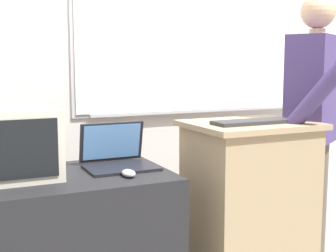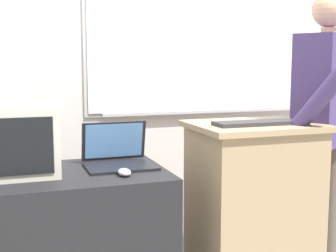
{
  "view_description": "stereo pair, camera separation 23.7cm",
  "coord_description": "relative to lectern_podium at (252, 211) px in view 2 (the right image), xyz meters",
  "views": [
    {
      "loc": [
        -1.18,
        -1.75,
        1.29
      ],
      "look_at": [
        -0.18,
        0.38,
        0.97
      ],
      "focal_mm": 50.0,
      "sensor_mm": 36.0,
      "label": 1
    },
    {
      "loc": [
        -0.96,
        -1.84,
        1.29
      ],
      "look_at": [
        -0.18,
        0.38,
        0.97
      ],
      "focal_mm": 50.0,
      "sensor_mm": 36.0,
      "label": 2
    }
  ],
  "objects": [
    {
      "name": "back_wall",
      "position": [
        -0.28,
        0.98,
        0.9
      ],
      "size": [
        6.4,
        0.17,
        2.78
      ],
      "color": "silver",
      "rests_on": "ground_plane"
    },
    {
      "name": "person_presenter",
      "position": [
        0.48,
        0.04,
        0.5
      ],
      "size": [
        0.63,
        0.74,
        1.69
      ],
      "rotation": [
        0.0,
        0.0,
        0.55
      ],
      "color": "brown",
      "rests_on": "ground_plane"
    },
    {
      "name": "crt_monitor",
      "position": [
        -1.2,
        0.15,
        0.44
      ],
      "size": [
        0.36,
        0.44,
        0.33
      ],
      "color": "beige",
      "rests_on": "side_desk"
    },
    {
      "name": "laptop",
      "position": [
        -0.71,
        0.15,
        0.33
      ],
      "size": [
        0.35,
        0.3,
        0.22
      ],
      "color": "black",
      "rests_on": "side_desk"
    },
    {
      "name": "wireless_keyboard",
      "position": [
        -0.03,
        -0.07,
        0.49
      ],
      "size": [
        0.45,
        0.14,
        0.02
      ],
      "color": "#2D2D30",
      "rests_on": "lectern_podium"
    },
    {
      "name": "side_desk",
      "position": [
        -0.96,
        0.07,
        -0.11
      ],
      "size": [
        0.91,
        0.64,
        0.76
      ],
      "color": "black",
      "rests_on": "ground_plane"
    },
    {
      "name": "computer_mouse_by_laptop",
      "position": [
        -0.74,
        -0.08,
        0.29
      ],
      "size": [
        0.06,
        0.1,
        0.03
      ],
      "color": "#BCBCC1",
      "rests_on": "side_desk"
    },
    {
      "name": "lectern_podium",
      "position": [
        0.0,
        0.0,
        0.0
      ],
      "size": [
        0.67,
        0.53,
        0.97
      ],
      "color": "tan",
      "rests_on": "ground_plane"
    }
  ]
}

